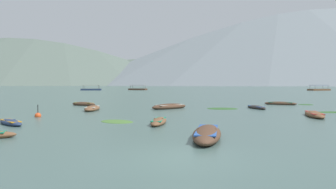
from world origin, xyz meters
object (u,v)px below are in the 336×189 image
rowboat_9 (207,134)px  rowboat_7 (11,122)px  ferry_1 (138,89)px  rowboat_10 (170,107)px  rowboat_6 (315,115)px  ferry_2 (92,89)px  ferry_0 (319,89)px  rowboat_0 (281,103)px  rowboat_2 (159,121)px  rowboat_5 (257,107)px  rowboat_1 (93,108)px  rowboat_3 (84,104)px  mooring_buoy (38,116)px

rowboat_9 → rowboat_7: bearing=158.2°
rowboat_9 → ferry_1: ferry_1 is taller
rowboat_10 → ferry_1: ferry_1 is taller
rowboat_9 → ferry_1: bearing=97.4°
rowboat_6 → ferry_2: size_ratio=0.47×
rowboat_9 → ferry_0: size_ratio=0.44×
rowboat_0 → rowboat_10: bearing=-156.7°
rowboat_0 → rowboat_6: (-2.54, -13.04, 0.01)m
rowboat_2 → ferry_1: bearing=96.6°
rowboat_5 → ferry_0: 110.77m
rowboat_1 → ferry_0: bearing=53.4°
rowboat_3 → mooring_buoy: bearing=-89.4°
rowboat_10 → ferry_1: (-14.45, 107.44, 0.25)m
rowboat_1 → rowboat_7: size_ratio=1.45×
rowboat_0 → rowboat_6: rowboat_6 is taller
rowboat_3 → rowboat_10: 10.80m
rowboat_10 → rowboat_6: bearing=-33.9°
rowboat_9 → ferry_2: size_ratio=0.50×
rowboat_3 → rowboat_6: 23.77m
rowboat_3 → rowboat_9: size_ratio=0.75×
rowboat_1 → rowboat_3: size_ratio=1.14×
ferry_2 → rowboat_3: bearing=-75.6°
rowboat_7 → rowboat_9: bearing=-21.8°
rowboat_2 → ferry_1: (-13.74, 118.75, 0.31)m
rowboat_3 → rowboat_7: bearing=-88.8°
rowboat_3 → ferry_2: ferry_2 is taller
rowboat_2 → rowboat_5: size_ratio=1.01×
rowboat_0 → mooring_buoy: (-23.12, -13.37, -0.04)m
rowboat_2 → rowboat_3: 18.17m
rowboat_3 → rowboat_10: rowboat_10 is taller
rowboat_1 → rowboat_9: (8.82, -14.22, 0.02)m
mooring_buoy → rowboat_10: bearing=38.0°
ferry_2 → rowboat_2: bearing=-73.1°
rowboat_0 → rowboat_7: rowboat_0 is taller
rowboat_1 → rowboat_0: bearing=20.4°
rowboat_7 → ferry_2: bearing=102.6°
rowboat_3 → rowboat_5: (18.57, -4.44, -0.04)m
rowboat_6 → ferry_1: 117.49m
rowboat_1 → ferry_2: size_ratio=0.43×
ferry_0 → ferry_2: 99.49m
rowboat_5 → ferry_2: (-43.14, 99.96, 0.32)m
rowboat_10 → ferry_1: size_ratio=0.45×
rowboat_2 → rowboat_9: size_ratio=0.74×
rowboat_1 → rowboat_5: (15.92, 1.84, -0.05)m
rowboat_6 → ferry_0: (54.10, 102.66, 0.29)m
rowboat_5 → rowboat_6: 7.54m
rowboat_7 → mooring_buoy: size_ratio=2.57×
rowboat_0 → ferry_0: (51.56, 89.61, 0.30)m
rowboat_0 → ferry_2: bearing=116.9°
mooring_buoy → rowboat_6: bearing=0.9°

